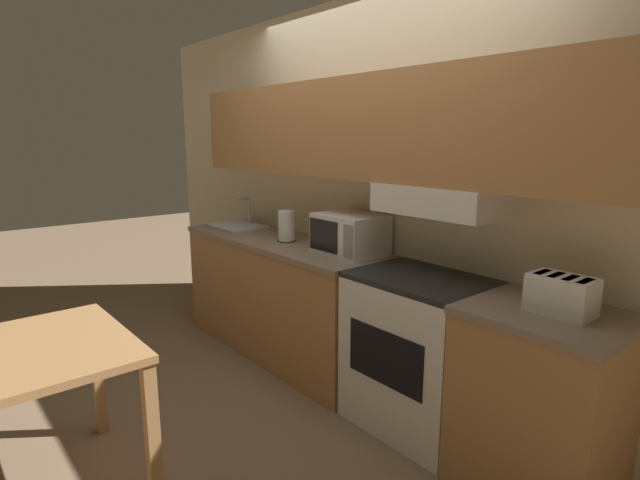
{
  "coord_description": "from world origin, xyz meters",
  "views": [
    {
      "loc": [
        2.28,
        -2.39,
        1.65
      ],
      "look_at": [
        0.05,
        -0.53,
        1.04
      ],
      "focal_mm": 28.0,
      "sensor_mm": 36.0,
      "label": 1
    }
  ],
  "objects_px": {
    "toaster": "(562,295)",
    "sink_basin": "(236,226)",
    "paper_towel_roll": "(286,226)",
    "microwave": "(350,234)",
    "stove_range": "(418,352)",
    "dining_table": "(35,372)"
  },
  "relations": [
    {
      "from": "toaster",
      "to": "sink_basin",
      "type": "distance_m",
      "value": 2.73
    },
    {
      "from": "paper_towel_roll",
      "to": "microwave",
      "type": "bearing_deg",
      "value": 8.79
    },
    {
      "from": "toaster",
      "to": "microwave",
      "type": "bearing_deg",
      "value": 176.73
    },
    {
      "from": "microwave",
      "to": "paper_towel_roll",
      "type": "xyz_separation_m",
      "value": [
        -0.58,
        -0.09,
        -0.02
      ]
    },
    {
      "from": "stove_range",
      "to": "microwave",
      "type": "relative_size",
      "value": 2.07
    },
    {
      "from": "paper_towel_roll",
      "to": "toaster",
      "type": "bearing_deg",
      "value": 0.26
    },
    {
      "from": "paper_towel_roll",
      "to": "sink_basin",
      "type": "bearing_deg",
      "value": 179.83
    },
    {
      "from": "toaster",
      "to": "sink_basin",
      "type": "relative_size",
      "value": 0.54
    },
    {
      "from": "toaster",
      "to": "dining_table",
      "type": "xyz_separation_m",
      "value": [
        -1.46,
        -1.78,
        -0.35
      ]
    },
    {
      "from": "microwave",
      "to": "paper_towel_roll",
      "type": "relative_size",
      "value": 1.91
    },
    {
      "from": "stove_range",
      "to": "sink_basin",
      "type": "bearing_deg",
      "value": -179.85
    },
    {
      "from": "microwave",
      "to": "paper_towel_roll",
      "type": "bearing_deg",
      "value": -171.21
    },
    {
      "from": "dining_table",
      "to": "stove_range",
      "type": "bearing_deg",
      "value": 68.46
    },
    {
      "from": "stove_range",
      "to": "toaster",
      "type": "distance_m",
      "value": 0.93
    },
    {
      "from": "sink_basin",
      "to": "stove_range",
      "type": "bearing_deg",
      "value": 0.15
    },
    {
      "from": "microwave",
      "to": "sink_basin",
      "type": "xyz_separation_m",
      "value": [
        -1.31,
        -0.09,
        -0.11
      ]
    },
    {
      "from": "sink_basin",
      "to": "dining_table",
      "type": "distance_m",
      "value": 2.2
    },
    {
      "from": "toaster",
      "to": "sink_basin",
      "type": "bearing_deg",
      "value": -179.86
    },
    {
      "from": "stove_range",
      "to": "microwave",
      "type": "height_order",
      "value": "microwave"
    },
    {
      "from": "microwave",
      "to": "sink_basin",
      "type": "height_order",
      "value": "microwave"
    },
    {
      "from": "microwave",
      "to": "sink_basin",
      "type": "relative_size",
      "value": 0.86
    },
    {
      "from": "toaster",
      "to": "dining_table",
      "type": "height_order",
      "value": "toaster"
    }
  ]
}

